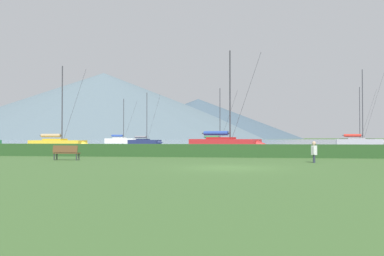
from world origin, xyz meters
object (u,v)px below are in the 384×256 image
sailboat_slip_1 (357,141)px  sailboat_slip_0 (226,143)px  sailboat_slip_3 (217,143)px  sailboat_slip_4 (58,144)px  sailboat_slip_2 (360,142)px  sailboat_slip_6 (122,140)px  person_seated_viewer (314,151)px  park_bench_near_path (66,152)px  sailboat_slip_7 (145,142)px

sailboat_slip_1 → sailboat_slip_0: bearing=-107.8°
sailboat_slip_3 → sailboat_slip_4: size_ratio=0.88×
sailboat_slip_2 → sailboat_slip_6: size_ratio=1.24×
sailboat_slip_3 → person_seated_viewer: sailboat_slip_3 is taller
sailboat_slip_1 → park_bench_near_path: size_ratio=7.02×
sailboat_slip_7 → sailboat_slip_4: bearing=-81.1°
sailboat_slip_1 → park_bench_near_path: sailboat_slip_1 is taller
sailboat_slip_6 → sailboat_slip_7: size_ratio=1.07×
sailboat_slip_2 → sailboat_slip_3: bearing=-150.8°
sailboat_slip_4 → sailboat_slip_0: bearing=2.0°
sailboat_slip_0 → park_bench_near_path: size_ratio=6.53×
sailboat_slip_1 → park_bench_near_path: (-33.78, -69.71, -0.18)m
sailboat_slip_3 → sailboat_slip_6: (-25.35, 30.21, 0.12)m
sailboat_slip_2 → sailboat_slip_4: 49.04m
sailboat_slip_2 → sailboat_slip_6: 53.02m
sailboat_slip_3 → sailboat_slip_7: bearing=160.0°
sailboat_slip_4 → sailboat_slip_1: bearing=50.1°
sailboat_slip_1 → sailboat_slip_2: bearing=-91.5°
sailboat_slip_2 → sailboat_slip_4: sailboat_slip_2 is taller
sailboat_slip_1 → sailboat_slip_7: (-42.14, -18.53, -0.11)m
sailboat_slip_6 → park_bench_near_path: (19.13, -70.50, -0.18)m
sailboat_slip_2 → person_seated_viewer: (-14.09, -50.02, -0.04)m
sailboat_slip_0 → sailboat_slip_6: (-27.86, 47.70, -0.05)m
sailboat_slip_4 → park_bench_near_path: size_ratio=5.95×
sailboat_slip_2 → park_bench_near_path: size_ratio=7.45×
sailboat_slip_4 → sailboat_slip_6: 47.04m
sailboat_slip_4 → park_bench_near_path: bearing=-57.8°
sailboat_slip_2 → person_seated_viewer: sailboat_slip_2 is taller
park_bench_near_path → sailboat_slip_7: bearing=102.5°
sailboat_slip_1 → person_seated_viewer: bearing=-94.3°
person_seated_viewer → sailboat_slip_3: bearing=110.9°
sailboat_slip_2 → sailboat_slip_7: size_ratio=1.33×
sailboat_slip_2 → sailboat_slip_4: (-41.81, -25.62, -0.06)m
sailboat_slip_7 → sailboat_slip_0: bearing=-42.0°
sailboat_slip_3 → sailboat_slip_2: bearing=38.5°
sailboat_slip_1 → sailboat_slip_3: 40.32m
sailboat_slip_3 → sailboat_slip_7: sailboat_slip_7 is taller
sailboat_slip_3 → person_seated_viewer: size_ratio=7.31×
sailboat_slip_6 → sailboat_slip_0: bearing=-50.0°
sailboat_slip_2 → sailboat_slip_7: 37.99m
sailboat_slip_1 → sailboat_slip_6: sailboat_slip_1 is taller
sailboat_slip_2 → person_seated_viewer: size_ratio=10.40×
sailboat_slip_4 → person_seated_viewer: bearing=-36.1°
park_bench_near_path → person_seated_viewer: person_seated_viewer is taller
sailboat_slip_0 → sailboat_slip_7: bearing=141.9°
sailboat_slip_3 → sailboat_slip_1: bearing=63.6°
sailboat_slip_4 → sailboat_slip_6: sailboat_slip_6 is taller
sailboat_slip_6 → park_bench_near_path: bearing=-65.1°
sailboat_slip_1 → park_bench_near_path: 77.46m
sailboat_slip_6 → person_seated_viewer: sailboat_slip_6 is taller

